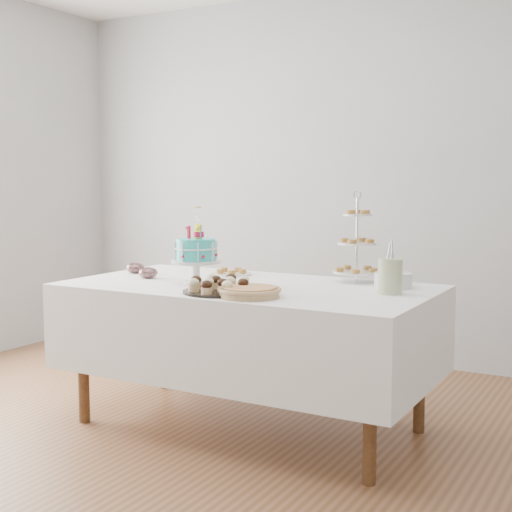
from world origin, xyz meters
The scene contains 12 objects.
floor centered at (0.00, 0.00, 0.00)m, with size 5.00×5.00×0.00m, color brown.
walls centered at (0.00, 0.00, 1.35)m, with size 5.04×4.04×2.70m.
table centered at (0.00, 0.30, 0.54)m, with size 1.92×1.02×0.77m.
birthday_cake centered at (-0.26, 0.21, 0.88)m, with size 0.27×0.27×0.41m.
cupcake_tray centered at (0.01, 0.00, 0.81)m, with size 0.36×0.36×0.08m.
pie centered at (0.20, -0.04, 0.80)m, with size 0.30×0.30×0.05m.
tiered_stand centered at (0.46, 0.67, 0.98)m, with size 0.25×0.25×0.49m.
plate_stack centered at (0.70, 0.58, 0.81)m, with size 0.19×0.19×0.08m.
pastry_plate centered at (-0.28, 0.59, 0.79)m, with size 0.23×0.23×0.04m.
jam_bowl_a centered at (-0.61, 0.24, 0.80)m, with size 0.11×0.11×0.06m.
jam_bowl_b centered at (-0.81, 0.38, 0.80)m, with size 0.11×0.11×0.06m.
utensil_pitcher centered at (0.75, 0.37, 0.86)m, with size 0.12×0.12×0.26m.
Camera 1 is at (1.85, -2.91, 1.31)m, focal length 50.00 mm.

